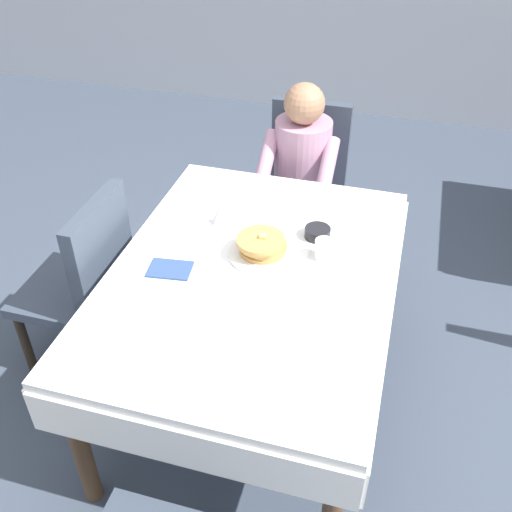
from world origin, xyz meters
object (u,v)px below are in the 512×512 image
at_px(chair_diner, 305,175).
at_px(fork_left_of_plate, 217,250).
at_px(breakfast_stack, 262,244).
at_px(syrup_pitcher, 220,215).
at_px(plate_breakfast, 263,253).
at_px(dining_table_main, 252,288).
at_px(knife_right_of_plate, 307,265).
at_px(chair_left_side, 87,278).
at_px(cup_coffee, 324,249).
at_px(bowl_butter, 318,233).
at_px(diner_person, 301,166).
at_px(spoon_near_edge, 243,304).

distance_m(chair_diner, fork_left_of_plate, 1.11).
height_order(breakfast_stack, syrup_pitcher, breakfast_stack).
bearing_deg(plate_breakfast, dining_table_main, -97.13).
bearing_deg(knife_right_of_plate, dining_table_main, 109.39).
bearing_deg(chair_left_side, cup_coffee, -81.21).
height_order(bowl_butter, knife_right_of_plate, bowl_butter).
relative_size(dining_table_main, knife_right_of_plate, 7.62).
relative_size(chair_left_side, syrup_pitcher, 11.63).
bearing_deg(syrup_pitcher, breakfast_stack, -35.99).
xyz_separation_m(chair_left_side, fork_left_of_plate, (0.59, 0.09, 0.21)).
distance_m(diner_person, syrup_pitcher, 0.76).
bearing_deg(diner_person, chair_diner, -90.00).
xyz_separation_m(fork_left_of_plate, spoon_near_edge, (0.20, -0.29, 0.00)).
height_order(chair_diner, knife_right_of_plate, chair_diner).
xyz_separation_m(dining_table_main, bowl_butter, (0.20, 0.30, 0.11)).
height_order(chair_diner, bowl_butter, chair_diner).
relative_size(syrup_pitcher, fork_left_of_plate, 0.44).
xyz_separation_m(chair_diner, breakfast_stack, (0.03, -1.06, 0.26)).
distance_m(diner_person, fork_left_of_plate, 0.94).
relative_size(dining_table_main, chair_left_side, 1.64).
bearing_deg(chair_diner, breakfast_stack, 91.78).
distance_m(chair_diner, syrup_pitcher, 0.94).
height_order(plate_breakfast, cup_coffee, cup_coffee).
height_order(diner_person, syrup_pitcher, diner_person).
bearing_deg(breakfast_stack, syrup_pitcher, 144.01).
relative_size(breakfast_stack, knife_right_of_plate, 1.04).
height_order(bowl_butter, syrup_pitcher, syrup_pitcher).
bearing_deg(chair_left_side, diner_person, -36.47).
height_order(diner_person, breakfast_stack, diner_person).
relative_size(chair_diner, bowl_butter, 8.45).
distance_m(plate_breakfast, spoon_near_edge, 0.31).
bearing_deg(diner_person, knife_right_of_plate, 103.69).
bearing_deg(dining_table_main, syrup_pitcher, 128.86).
relative_size(breakfast_stack, cup_coffee, 1.84).
xyz_separation_m(plate_breakfast, breakfast_stack, (-0.00, 0.00, 0.04)).
height_order(syrup_pitcher, spoon_near_edge, syrup_pitcher).
height_order(chair_diner, syrup_pitcher, chair_diner).
height_order(cup_coffee, knife_right_of_plate, cup_coffee).
bearing_deg(diner_person, breakfast_stack, 92.08).
bearing_deg(plate_breakfast, spoon_near_edge, -88.46).
height_order(chair_left_side, bowl_butter, chair_left_side).
xyz_separation_m(chair_left_side, plate_breakfast, (0.78, 0.11, 0.22)).
distance_m(syrup_pitcher, knife_right_of_plate, 0.48).
bearing_deg(chair_diner, cup_coffee, 105.47).
bearing_deg(breakfast_stack, cup_coffee, 11.15).
bearing_deg(spoon_near_edge, chair_diner, 79.32).
bearing_deg(fork_left_of_plate, syrup_pitcher, 16.92).
bearing_deg(plate_breakfast, breakfast_stack, 164.88).
distance_m(cup_coffee, knife_right_of_plate, 0.10).
distance_m(syrup_pitcher, fork_left_of_plate, 0.21).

